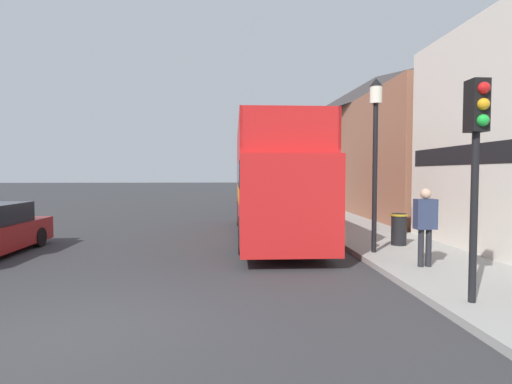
{
  "coord_description": "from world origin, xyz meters",
  "views": [
    {
      "loc": [
        2.36,
        -5.59,
        2.29
      ],
      "look_at": [
        3.29,
        8.47,
        1.62
      ],
      "focal_mm": 28.0,
      "sensor_mm": 36.0,
      "label": 1
    }
  ],
  "objects_px": {
    "lamp_post_second": "(308,152)",
    "lamp_post_nearest": "(375,133)",
    "tour_bus": "(272,187)",
    "traffic_signal": "(477,140)",
    "pedestrian_second": "(425,220)",
    "litter_bin": "(399,228)",
    "lamp_post_third": "(287,154)",
    "parked_car_ahead_of_bus": "(272,203)"
  },
  "relations": [
    {
      "from": "tour_bus",
      "to": "traffic_signal",
      "type": "bearing_deg",
      "value": -71.78
    },
    {
      "from": "lamp_post_nearest",
      "to": "lamp_post_second",
      "type": "bearing_deg",
      "value": 90.37
    },
    {
      "from": "tour_bus",
      "to": "traffic_signal",
      "type": "relative_size",
      "value": 2.75
    },
    {
      "from": "lamp_post_second",
      "to": "lamp_post_nearest",
      "type": "bearing_deg",
      "value": -89.63
    },
    {
      "from": "pedestrian_second",
      "to": "lamp_post_second",
      "type": "relative_size",
      "value": 0.39
    },
    {
      "from": "lamp_post_second",
      "to": "lamp_post_third",
      "type": "height_order",
      "value": "lamp_post_third"
    },
    {
      "from": "lamp_post_second",
      "to": "litter_bin",
      "type": "relative_size",
      "value": 4.92
    },
    {
      "from": "lamp_post_nearest",
      "to": "lamp_post_second",
      "type": "distance_m",
      "value": 8.85
    },
    {
      "from": "pedestrian_second",
      "to": "lamp_post_nearest",
      "type": "distance_m",
      "value": 2.81
    },
    {
      "from": "pedestrian_second",
      "to": "lamp_post_second",
      "type": "xyz_separation_m",
      "value": [
        -0.61,
        10.58,
        2.13
      ]
    },
    {
      "from": "tour_bus",
      "to": "lamp_post_second",
      "type": "height_order",
      "value": "lamp_post_second"
    },
    {
      "from": "lamp_post_nearest",
      "to": "tour_bus",
      "type": "bearing_deg",
      "value": 123.08
    },
    {
      "from": "pedestrian_second",
      "to": "litter_bin",
      "type": "relative_size",
      "value": 1.9
    },
    {
      "from": "pedestrian_second",
      "to": "traffic_signal",
      "type": "distance_m",
      "value": 3.03
    },
    {
      "from": "traffic_signal",
      "to": "lamp_post_second",
      "type": "xyz_separation_m",
      "value": [
        -0.16,
        13.11,
        0.52
      ]
    },
    {
      "from": "litter_bin",
      "to": "tour_bus",
      "type": "bearing_deg",
      "value": 142.91
    },
    {
      "from": "traffic_signal",
      "to": "lamp_post_third",
      "type": "bearing_deg",
      "value": 89.83
    },
    {
      "from": "pedestrian_second",
      "to": "litter_bin",
      "type": "bearing_deg",
      "value": 78.03
    },
    {
      "from": "pedestrian_second",
      "to": "tour_bus",
      "type": "bearing_deg",
      "value": 118.6
    },
    {
      "from": "parked_car_ahead_of_bus",
      "to": "tour_bus",
      "type": "bearing_deg",
      "value": -93.54
    },
    {
      "from": "traffic_signal",
      "to": "litter_bin",
      "type": "xyz_separation_m",
      "value": [
        1.03,
        5.27,
        -2.19
      ]
    },
    {
      "from": "traffic_signal",
      "to": "lamp_post_second",
      "type": "relative_size",
      "value": 0.79
    },
    {
      "from": "lamp_post_third",
      "to": "litter_bin",
      "type": "xyz_separation_m",
      "value": [
        0.96,
        -16.69,
        -2.99
      ]
    },
    {
      "from": "litter_bin",
      "to": "parked_car_ahead_of_bus",
      "type": "bearing_deg",
      "value": 105.78
    },
    {
      "from": "lamp_post_nearest",
      "to": "litter_bin",
      "type": "relative_size",
      "value": 4.95
    },
    {
      "from": "parked_car_ahead_of_bus",
      "to": "lamp_post_third",
      "type": "xyz_separation_m",
      "value": [
        1.82,
        6.85,
        2.94
      ]
    },
    {
      "from": "tour_bus",
      "to": "traffic_signal",
      "type": "height_order",
      "value": "tour_bus"
    },
    {
      "from": "tour_bus",
      "to": "pedestrian_second",
      "type": "relative_size",
      "value": 5.62
    },
    {
      "from": "lamp_post_second",
      "to": "lamp_post_third",
      "type": "relative_size",
      "value": 0.91
    },
    {
      "from": "pedestrian_second",
      "to": "lamp_post_second",
      "type": "distance_m",
      "value": 10.81
    },
    {
      "from": "parked_car_ahead_of_bus",
      "to": "lamp_post_third",
      "type": "distance_m",
      "value": 7.68
    },
    {
      "from": "lamp_post_nearest",
      "to": "lamp_post_third",
      "type": "relative_size",
      "value": 0.92
    },
    {
      "from": "pedestrian_second",
      "to": "lamp_post_nearest",
      "type": "height_order",
      "value": "lamp_post_nearest"
    },
    {
      "from": "parked_car_ahead_of_bus",
      "to": "lamp_post_nearest",
      "type": "bearing_deg",
      "value": -78.94
    },
    {
      "from": "tour_bus",
      "to": "lamp_post_nearest",
      "type": "relative_size",
      "value": 2.16
    },
    {
      "from": "lamp_post_third",
      "to": "lamp_post_nearest",
      "type": "bearing_deg",
      "value": -90.56
    },
    {
      "from": "traffic_signal",
      "to": "litter_bin",
      "type": "relative_size",
      "value": 3.88
    },
    {
      "from": "parked_car_ahead_of_bus",
      "to": "lamp_post_second",
      "type": "xyz_separation_m",
      "value": [
        1.59,
        -2.0,
        2.66
      ]
    },
    {
      "from": "traffic_signal",
      "to": "lamp_post_second",
      "type": "bearing_deg",
      "value": 90.71
    },
    {
      "from": "pedestrian_second",
      "to": "litter_bin",
      "type": "distance_m",
      "value": 2.86
    },
    {
      "from": "parked_car_ahead_of_bus",
      "to": "traffic_signal",
      "type": "relative_size",
      "value": 1.14
    },
    {
      "from": "parked_car_ahead_of_bus",
      "to": "lamp_post_third",
      "type": "bearing_deg",
      "value": 77.56
    }
  ]
}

